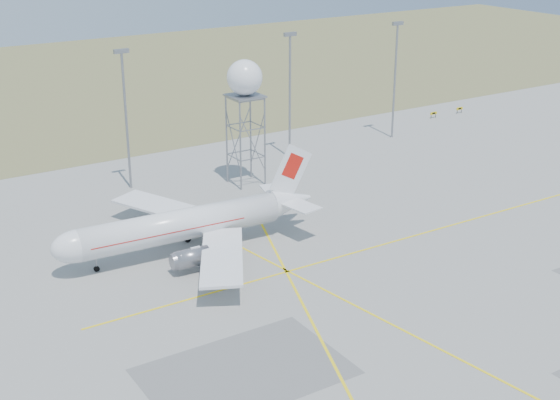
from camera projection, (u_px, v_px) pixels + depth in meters
ground at (528, 384)px, 68.19m from camera, size 400.00×400.00×0.00m
grass_strip at (48, 87)px, 178.63m from camera, size 400.00×120.00×0.03m
mast_b at (125, 108)px, 110.95m from camera, size 2.20×0.50×20.50m
mast_c at (290, 85)px, 124.98m from camera, size 2.20×0.50×20.50m
mast_d at (395, 71)px, 136.00m from camera, size 2.20×0.50×20.50m
taxi_sign_near at (434, 114)px, 152.52m from camera, size 1.60×0.17×1.20m
taxi_sign_far at (460, 109)px, 156.03m from camera, size 1.60×0.17×1.20m
airliner_main at (185, 225)px, 92.83m from camera, size 33.61×32.63×11.43m
radar_tower at (245, 116)px, 113.39m from camera, size 5.15×5.15×18.66m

